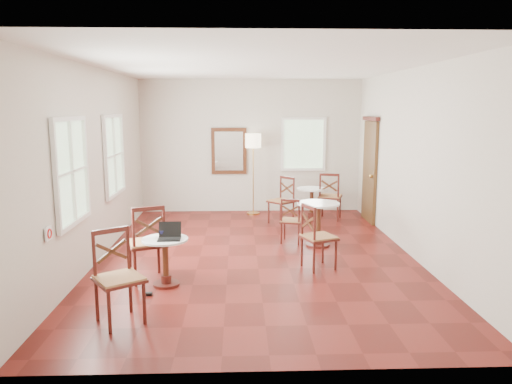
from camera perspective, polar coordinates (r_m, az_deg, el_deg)
ground at (r=7.93m, az=0.08°, el=-7.51°), size 7.00×7.00×0.00m
room_shell at (r=7.85m, az=-0.44°, el=6.37°), size 5.02×7.02×3.01m
cafe_table_near at (r=6.66m, az=-10.61°, el=-7.47°), size 0.62×0.62×0.65m
cafe_table_mid at (r=8.43m, az=7.32°, el=-3.20°), size 0.72×0.72×0.77m
cafe_table_back at (r=10.46m, az=6.55°, el=-0.94°), size 0.64×0.64×0.67m
chair_near_a at (r=6.87m, az=-12.70°, el=-5.85°), size 0.64×0.64×1.08m
chair_near_b at (r=5.65m, az=-15.91°, el=-9.62°), size 0.67×0.67×1.04m
chair_mid_a at (r=8.60m, az=4.18°, el=-3.36°), size 0.46×0.46×0.81m
chair_mid_b at (r=7.26m, az=7.23°, el=-5.24°), size 0.58×0.58×0.98m
chair_back_a at (r=10.47m, az=8.70°, el=-0.49°), size 0.60×0.60×1.02m
chair_back_b at (r=10.04m, az=3.08°, el=-0.99°), size 0.63×0.63×0.96m
floor_lamp at (r=10.75m, az=-0.34°, el=5.41°), size 0.35×0.35×1.81m
laptop at (r=6.56m, az=-10.13°, el=-4.99°), size 0.30×0.25×0.21m
mouse at (r=6.68m, az=-9.93°, el=-5.01°), size 0.11×0.09×0.04m
navy_mug at (r=6.65m, az=-10.98°, el=-4.85°), size 0.12×0.08×0.10m
water_glass at (r=6.76m, az=-10.28°, el=-4.52°), size 0.07×0.07×0.11m
power_adapter at (r=6.48m, az=-12.55°, el=-11.63°), size 0.10×0.06×0.04m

